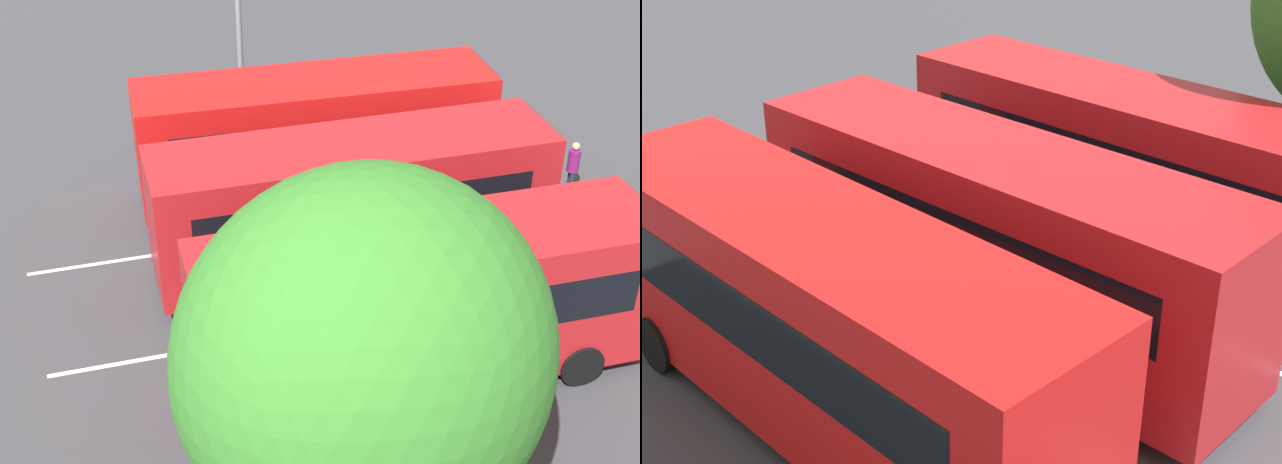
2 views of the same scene
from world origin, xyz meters
The scene contains 9 objects.
ground_plane centered at (0.00, 0.00, 0.00)m, with size 71.49×71.49×0.00m, color #38383D.
bus_far_left centered at (-0.01, -3.93, 1.83)m, with size 9.57×3.26×3.35m.
bus_center_left centered at (0.08, 0.19, 1.83)m, with size 9.56×3.19×3.35m.
bus_center_right centered at (0.49, 3.82, 1.83)m, with size 9.61×3.52×3.35m.
pedestrian centered at (6.86, 1.18, 0.97)m, with size 0.40×0.40×1.65m.
street_lamp centered at (-0.42, 7.38, 4.29)m, with size 0.31×2.44×7.43m.
depot_tree centered at (-3.28, -8.24, 4.73)m, with size 5.33×4.79×7.54m.
lane_stripe_outer_left centered at (0.00, -1.96, 0.00)m, with size 14.84×0.12×0.01m, color silver.
lane_stripe_inner_left centered at (0.00, 1.96, 0.00)m, with size 14.84×0.12×0.01m, color silver.
Camera 1 is at (-7.30, -17.25, 13.15)m, focal length 53.00 mm.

